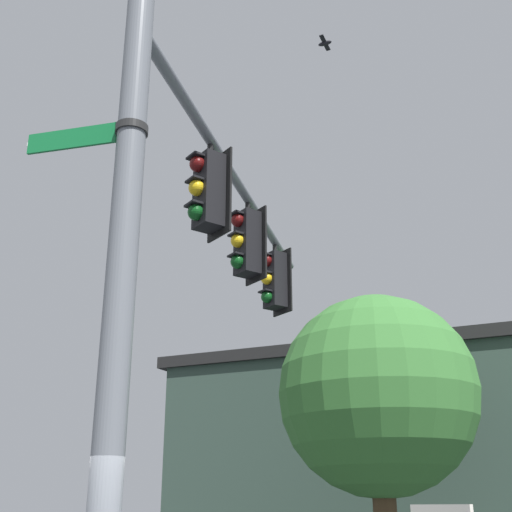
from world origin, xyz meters
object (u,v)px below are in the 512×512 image
(traffic_light_mid_inner, at_px, (246,243))
(bird_flying, at_px, (325,43))
(traffic_light_mid_outer, at_px, (274,280))
(traffic_light_nearest_pole, at_px, (208,191))
(street_name_sign, at_px, (104,134))

(traffic_light_mid_inner, xyz_separation_m, bird_flying, (-0.59, -1.32, 4.06))
(traffic_light_mid_inner, bearing_deg, traffic_light_mid_outer, -50.16)
(traffic_light_mid_inner, distance_m, bird_flying, 4.31)
(traffic_light_nearest_pole, xyz_separation_m, traffic_light_mid_outer, (2.49, -2.98, 0.00))
(traffic_light_nearest_pole, distance_m, traffic_light_mid_outer, 3.88)
(traffic_light_mid_outer, bearing_deg, traffic_light_mid_inner, 129.84)
(traffic_light_nearest_pole, distance_m, bird_flying, 4.98)
(traffic_light_nearest_pole, xyz_separation_m, street_name_sign, (-1.30, 2.00, -0.45))
(traffic_light_nearest_pole, height_order, street_name_sign, traffic_light_nearest_pole)
(traffic_light_mid_outer, bearing_deg, traffic_light_nearest_pole, 129.84)
(traffic_light_mid_inner, relative_size, traffic_light_mid_outer, 1.00)
(traffic_light_nearest_pole, bearing_deg, traffic_light_mid_outer, -50.16)
(traffic_light_mid_inner, xyz_separation_m, street_name_sign, (-2.54, 3.49, -0.45))
(traffic_light_nearest_pole, xyz_separation_m, traffic_light_mid_inner, (1.24, -1.49, 0.00))
(traffic_light_mid_inner, relative_size, bird_flying, 3.30)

